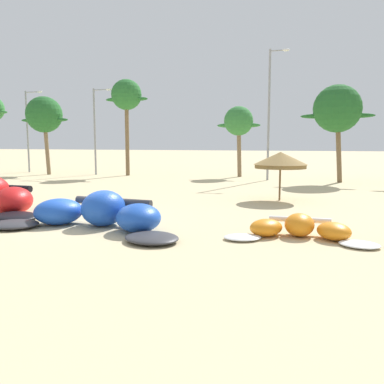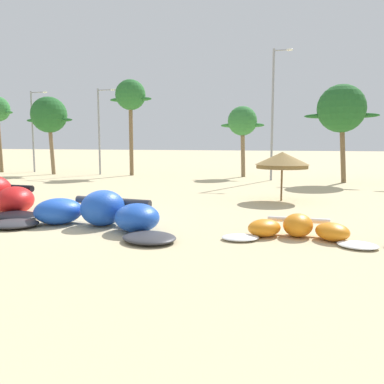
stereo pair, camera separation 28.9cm
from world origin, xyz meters
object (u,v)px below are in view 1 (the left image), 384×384
(beach_umbrella_near_van, at_px, (280,160))
(lamppost_west_center, at_px, (96,126))
(palm_center_right, at_px, (337,109))
(lamppost_east_center, at_px, (270,109))
(palm_left, at_px, (44,115))
(palm_center_left, at_px, (239,122))
(lamppost_west, at_px, (29,126))
(palm_left_of_gap, at_px, (126,97))
(kite_left_of_center, at_px, (97,214))
(kite_center, at_px, (299,229))

(beach_umbrella_near_van, height_order, lamppost_west_center, lamppost_west_center)
(palm_center_right, xyz_separation_m, lamppost_east_center, (-5.05, 0.36, 0.15))
(palm_left, bearing_deg, palm_center_left, 7.98)
(palm_center_right, relative_size, lamppost_west, 0.90)
(lamppost_west_center, height_order, lamppost_east_center, lamppost_east_center)
(palm_left, distance_m, palm_left_of_gap, 8.22)
(kite_left_of_center, bearing_deg, kite_center, 3.41)
(kite_left_of_center, bearing_deg, palm_center_left, 87.06)
(kite_center, bearing_deg, lamppost_west, 140.84)
(palm_center_right, bearing_deg, lamppost_east_center, 175.92)
(palm_center_left, bearing_deg, palm_center_right, -20.32)
(palm_left_of_gap, xyz_separation_m, palm_center_right, (18.06, -1.51, -1.64))
(palm_center_right, bearing_deg, beach_umbrella_near_van, -106.67)
(palm_left, relative_size, palm_left_of_gap, 0.84)
(palm_center_left, bearing_deg, lamppost_east_center, -41.30)
(palm_left, distance_m, lamppost_west, 4.07)
(kite_left_of_center, relative_size, lamppost_west_center, 0.97)
(kite_center, height_order, beach_umbrella_near_van, beach_umbrella_near_van)
(palm_left, height_order, palm_left_of_gap, palm_left_of_gap)
(kite_center, xyz_separation_m, lamppost_west_center, (-19.11, 21.27, 4.26))
(palm_left, height_order, lamppost_east_center, lamppost_east_center)
(palm_left, height_order, palm_center_right, palm_center_right)
(palm_center_right, bearing_deg, palm_center_left, 159.68)
(palm_left_of_gap, xyz_separation_m, palm_center_left, (10.04, 1.46, -2.35))
(kite_center, xyz_separation_m, beach_umbrella_near_van, (-1.24, 8.49, 1.86))
(lamppost_east_center, bearing_deg, palm_left_of_gap, 174.97)
(beach_umbrella_near_van, bearing_deg, kite_left_of_center, -123.26)
(kite_left_of_center, distance_m, lamppost_west_center, 25.13)
(palm_center_left, distance_m, palm_center_right, 8.58)
(lamppost_west_center, bearing_deg, kite_center, -48.05)
(kite_center, bearing_deg, lamppost_east_center, 98.31)
(palm_center_right, bearing_deg, kite_left_of_center, -114.58)
(palm_left, relative_size, palm_center_right, 0.99)
(beach_umbrella_near_van, distance_m, palm_left_of_gap, 20.07)
(palm_left, relative_size, lamppost_west_center, 0.91)
(palm_left, height_order, palm_center_left, palm_left)
(palm_left, bearing_deg, beach_umbrella_near_van, -27.15)
(beach_umbrella_near_van, relative_size, lamppost_west_center, 0.35)
(lamppost_west_center, relative_size, lamppost_east_center, 0.78)
(kite_center, distance_m, palm_left_of_gap, 27.40)
(palm_left, bearing_deg, kite_center, -40.08)
(palm_center_left, bearing_deg, beach_umbrella_near_van, -71.79)
(kite_left_of_center, relative_size, kite_center, 1.58)
(kite_left_of_center, distance_m, palm_left, 27.06)
(lamppost_west_center, bearing_deg, palm_center_left, 6.03)
(lamppost_west, bearing_deg, palm_left_of_gap, -5.18)
(lamppost_west, bearing_deg, lamppost_east_center, -5.10)
(kite_center, relative_size, lamppost_west_center, 0.62)
(palm_left_of_gap, distance_m, lamppost_west, 11.68)
(kite_left_of_center, height_order, lamppost_west, lamppost_west)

